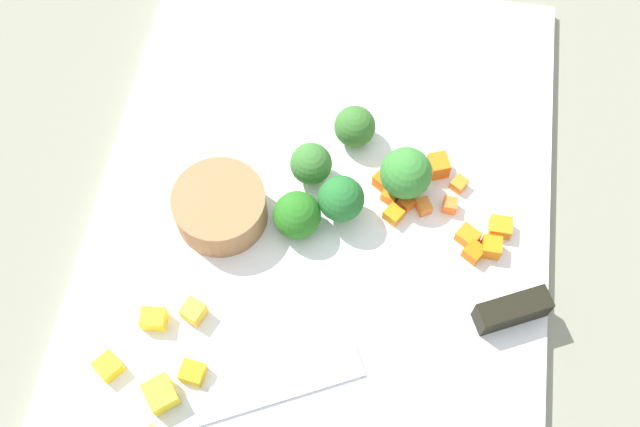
% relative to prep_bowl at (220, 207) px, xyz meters
% --- Properties ---
extents(ground_plane, '(4.00, 4.00, 0.00)m').
position_rel_prep_bowl_xyz_m(ground_plane, '(-0.01, 0.08, -0.03)').
color(ground_plane, gray).
extents(cutting_board, '(0.52, 0.38, 0.01)m').
position_rel_prep_bowl_xyz_m(cutting_board, '(-0.01, 0.08, -0.02)').
color(cutting_board, white).
rests_on(cutting_board, ground_plane).
extents(prep_bowl, '(0.08, 0.08, 0.03)m').
position_rel_prep_bowl_xyz_m(prep_bowl, '(0.00, 0.00, 0.00)').
color(prep_bowl, '#9A6A42').
rests_on(prep_bowl, cutting_board).
extents(chef_knife, '(0.17, 0.32, 0.02)m').
position_rel_prep_bowl_xyz_m(chef_knife, '(0.08, 0.17, -0.01)').
color(chef_knife, silver).
rests_on(chef_knife, cutting_board).
extents(carrot_dice_0, '(0.02, 0.02, 0.01)m').
position_rel_prep_bowl_xyz_m(carrot_dice_0, '(-0.02, 0.23, -0.01)').
color(carrot_dice_0, orange).
rests_on(carrot_dice_0, cutting_board).
extents(carrot_dice_1, '(0.02, 0.02, 0.02)m').
position_rel_prep_bowl_xyz_m(carrot_dice_1, '(-0.07, 0.17, -0.01)').
color(carrot_dice_1, orange).
rests_on(carrot_dice_1, cutting_board).
extents(carrot_dice_2, '(0.02, 0.02, 0.01)m').
position_rel_prep_bowl_xyz_m(carrot_dice_2, '(-0.06, 0.19, -0.01)').
color(carrot_dice_2, orange).
rests_on(carrot_dice_2, cutting_board).
extents(carrot_dice_3, '(0.01, 0.01, 0.01)m').
position_rel_prep_bowl_xyz_m(carrot_dice_3, '(-0.04, 0.14, -0.01)').
color(carrot_dice_3, orange).
rests_on(carrot_dice_3, cutting_board).
extents(carrot_dice_4, '(0.02, 0.02, 0.01)m').
position_rel_prep_bowl_xyz_m(carrot_dice_4, '(-0.00, 0.22, -0.01)').
color(carrot_dice_4, orange).
rests_on(carrot_dice_4, cutting_board).
extents(carrot_dice_5, '(0.01, 0.01, 0.01)m').
position_rel_prep_bowl_xyz_m(carrot_dice_5, '(-0.04, 0.19, -0.01)').
color(carrot_dice_5, orange).
rests_on(carrot_dice_5, cutting_board).
extents(carrot_dice_6, '(0.02, 0.02, 0.01)m').
position_rel_prep_bowl_xyz_m(carrot_dice_6, '(0.00, 0.21, -0.01)').
color(carrot_dice_6, orange).
rests_on(carrot_dice_6, cutting_board).
extents(carrot_dice_7, '(0.02, 0.02, 0.01)m').
position_rel_prep_bowl_xyz_m(carrot_dice_7, '(-0.03, 0.15, -0.01)').
color(carrot_dice_7, orange).
rests_on(carrot_dice_7, cutting_board).
extents(carrot_dice_8, '(0.02, 0.02, 0.01)m').
position_rel_prep_bowl_xyz_m(carrot_dice_8, '(-0.01, 0.20, -0.01)').
color(carrot_dice_8, orange).
rests_on(carrot_dice_8, cutting_board).
extents(carrot_dice_9, '(0.03, 0.03, 0.01)m').
position_rel_prep_bowl_xyz_m(carrot_dice_9, '(-0.05, 0.13, -0.01)').
color(carrot_dice_9, orange).
rests_on(carrot_dice_9, cutting_board).
extents(carrot_dice_10, '(0.01, 0.01, 0.01)m').
position_rel_prep_bowl_xyz_m(carrot_dice_10, '(-0.06, 0.15, -0.01)').
color(carrot_dice_10, orange).
rests_on(carrot_dice_10, cutting_board).
extents(carrot_dice_11, '(0.02, 0.02, 0.01)m').
position_rel_prep_bowl_xyz_m(carrot_dice_11, '(-0.03, 0.16, -0.01)').
color(carrot_dice_11, orange).
rests_on(carrot_dice_11, cutting_board).
extents(carrot_dice_12, '(0.02, 0.02, 0.01)m').
position_rel_prep_bowl_xyz_m(carrot_dice_12, '(-0.02, 0.14, -0.01)').
color(carrot_dice_12, orange).
rests_on(carrot_dice_12, cutting_board).
extents(pepper_dice_0, '(0.03, 0.03, 0.02)m').
position_rel_prep_bowl_xyz_m(pepper_dice_0, '(0.15, -0.01, -0.01)').
color(pepper_dice_0, yellow).
rests_on(pepper_dice_0, cutting_board).
extents(pepper_dice_1, '(0.02, 0.02, 0.01)m').
position_rel_prep_bowl_xyz_m(pepper_dice_1, '(0.14, -0.06, -0.01)').
color(pepper_dice_1, yellow).
rests_on(pepper_dice_1, cutting_board).
extents(pepper_dice_2, '(0.02, 0.02, 0.01)m').
position_rel_prep_bowl_xyz_m(pepper_dice_2, '(0.13, 0.01, -0.01)').
color(pepper_dice_2, yellow).
rests_on(pepper_dice_2, cutting_board).
extents(pepper_dice_3, '(0.02, 0.02, 0.02)m').
position_rel_prep_bowl_xyz_m(pepper_dice_3, '(0.10, -0.03, -0.01)').
color(pepper_dice_3, yellow).
rests_on(pepper_dice_3, cutting_board).
extents(pepper_dice_5, '(0.02, 0.02, 0.02)m').
position_rel_prep_bowl_xyz_m(pepper_dice_5, '(0.09, -0.00, -0.01)').
color(pepper_dice_5, yellow).
rests_on(pepper_dice_5, cutting_board).
extents(broccoli_floret_0, '(0.04, 0.04, 0.04)m').
position_rel_prep_bowl_xyz_m(broccoli_floret_0, '(-0.00, 0.06, 0.00)').
color(broccoli_floret_0, '#87B859').
rests_on(broccoli_floret_0, cutting_board).
extents(broccoli_floret_1, '(0.04, 0.04, 0.04)m').
position_rel_prep_bowl_xyz_m(broccoli_floret_1, '(-0.05, 0.07, 0.00)').
color(broccoli_floret_1, '#90AE55').
rests_on(broccoli_floret_1, cutting_board).
extents(broccoli_floret_2, '(0.04, 0.04, 0.05)m').
position_rel_prep_bowl_xyz_m(broccoli_floret_2, '(-0.02, 0.10, 0.01)').
color(broccoli_floret_2, '#88AC57').
rests_on(broccoli_floret_2, cutting_board).
extents(broccoli_floret_3, '(0.04, 0.04, 0.05)m').
position_rel_prep_bowl_xyz_m(broccoli_floret_3, '(-0.05, 0.15, 0.01)').
color(broccoli_floret_3, '#83AD5E').
rests_on(broccoli_floret_3, cutting_board).
extents(broccoli_floret_4, '(0.04, 0.04, 0.04)m').
position_rel_prep_bowl_xyz_m(broccoli_floret_4, '(-0.09, 0.10, 0.00)').
color(broccoli_floret_4, '#8BBD65').
rests_on(broccoli_floret_4, cutting_board).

